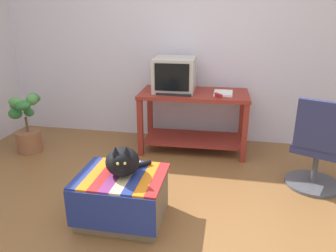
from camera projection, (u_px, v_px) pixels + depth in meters
ground_plane at (146, 227)px, 2.52m from camera, size 14.00×14.00×0.00m
back_wall at (185, 37)px, 3.98m from camera, size 8.00×0.10×2.60m
desk at (194, 111)px, 3.80m from camera, size 1.27×0.67×0.72m
tv_monitor at (175, 75)px, 3.74m from camera, size 0.48×0.50×0.39m
keyboard at (174, 93)px, 3.62m from camera, size 0.41×0.17×0.02m
book at (223, 93)px, 3.63m from camera, size 0.21×0.26×0.03m
ottoman_with_blanket at (122, 197)px, 2.56m from camera, size 0.68×0.56×0.40m
cat at (123, 161)px, 2.47m from camera, size 0.36×0.40×0.28m
potted_plant at (27, 127)px, 3.79m from camera, size 0.38×0.34×0.72m
office_chair at (317, 150)px, 2.97m from camera, size 0.55×0.55×0.89m
stapler at (218, 95)px, 3.50m from camera, size 0.09×0.11×0.04m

